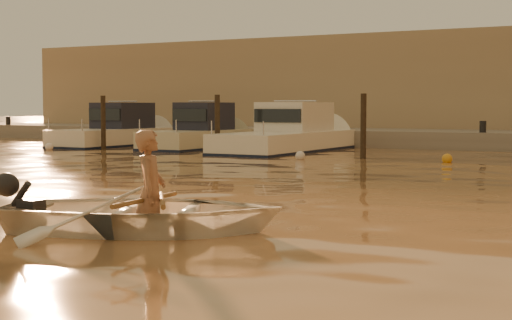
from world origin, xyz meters
The scene contains 18 objects.
ground_plane centered at (0.00, 0.00, 0.00)m, with size 160.00×160.00×0.00m, color #9A673D.
dinghy centered at (2.49, -0.81, 0.25)m, with size 2.57×3.60×0.75m, color silver.
person centered at (2.58, -0.77, 0.51)m, with size 0.59×0.39×1.62m, color #926549.
outboard_motor centered at (1.13, -1.44, 0.28)m, with size 0.90×0.40×0.70m, color black, non-canonical shape.
oar_port centered at (2.72, -0.71, 0.42)m, with size 0.06×0.06×2.10m, color brown.
oar_starboard centered at (2.54, -0.79, 0.42)m, with size 0.06×0.06×2.10m, color brown.
moored_boat_0 centered at (-11.82, 16.00, 0.62)m, with size 2.07×6.65×1.75m, color white, non-canonical shape.
moored_boat_1 centered at (-7.79, 16.00, 0.62)m, with size 1.98×6.00×1.75m, color beige, non-canonical shape.
moored_boat_2 centered at (-3.99, 16.00, 0.62)m, with size 2.39×7.96×1.75m, color white, non-canonical shape.
piling_0 centered at (-10.50, 13.80, 0.90)m, with size 0.18×0.18×2.20m, color #2D2319.
piling_1 centered at (-5.50, 13.80, 0.90)m, with size 0.18×0.18×2.20m, color #2D2319.
piling_2 centered at (-0.20, 13.80, 0.90)m, with size 0.18×0.18×2.20m, color #2D2319.
fender_a centered at (-12.14, 12.67, 0.10)m, with size 0.30×0.30×0.30m, color white.
fender_b centered at (-7.48, 13.84, 0.10)m, with size 0.30×0.30×0.30m, color orange.
fender_c centered at (-1.75, 12.55, 0.10)m, with size 0.30×0.30×0.30m, color silver.
fender_d centered at (2.52, 13.42, 0.10)m, with size 0.30×0.30×0.30m, color orange.
quay centered at (0.00, 21.50, 0.15)m, with size 52.00×4.00×1.00m, color gray.
waterfront_building centered at (0.00, 27.00, 2.40)m, with size 46.00×7.00×4.80m, color #9E8466.
Camera 1 is at (8.67, -8.88, 1.63)m, focal length 55.00 mm.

